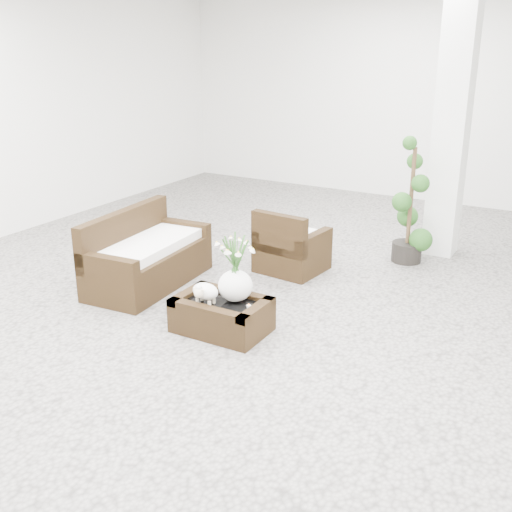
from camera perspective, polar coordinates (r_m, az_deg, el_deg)
The scene contains 9 objects.
ground at distance 6.81m, azimuth 0.42°, elevation -4.68°, with size 11.00×11.00×0.00m, color gray.
column at distance 8.48m, azimuth 17.43°, elevation 11.61°, with size 0.40×0.40×3.50m, color white.
coffee_table at distance 6.24m, azimuth -3.13°, elevation -5.50°, with size 0.90×0.60×0.31m, color black.
sheep_figurine at distance 6.12m, azimuth -4.63°, elevation -3.38°, with size 0.28×0.23×0.21m, color white.
planter_narcissus at distance 6.05m, azimuth -1.92°, elevation -0.58°, with size 0.44×0.44×0.80m, color white, non-canonical shape.
tealight at distance 6.04m, azimuth -0.66°, elevation -4.57°, with size 0.04×0.04×0.03m, color white.
armchair at distance 7.74m, azimuth 3.32°, elevation 1.47°, with size 0.74×0.71×0.79m, color black.
loveseat at distance 7.39m, azimuth -9.81°, elevation 0.59°, with size 1.62×0.78×0.86m, color black.
topiary at distance 8.17m, azimuth 13.91°, elevation 4.81°, with size 0.42×0.42×1.59m, color #1E4616, non-canonical shape.
Camera 1 is at (3.06, -5.41, 2.80)m, focal length 43.95 mm.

